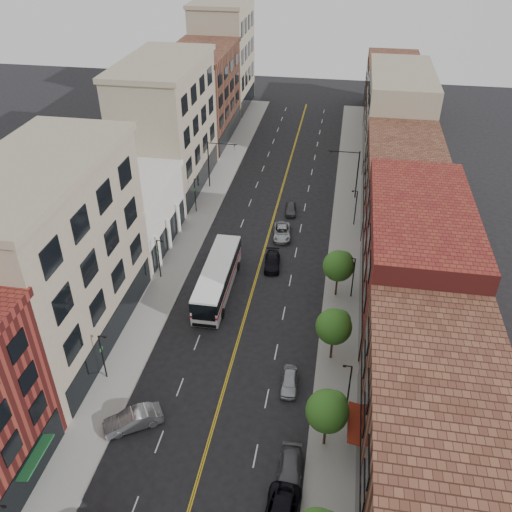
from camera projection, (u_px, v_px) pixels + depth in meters
The scene contains 32 objects.
ground at pixel (200, 470), 42.11m from camera, with size 220.00×220.00×0.00m, color black.
sidewalk_left at pixel (194, 230), 72.16m from camera, with size 4.00×110.00×0.15m, color gray.
sidewalk_right at pixel (345, 244), 69.36m from camera, with size 4.00×110.00×0.15m, color gray.
bldg_l_tanoffice at pixel (52, 261), 50.15m from camera, with size 10.00×22.00×18.00m, color gray.
bldg_l_white at pixel (129, 215), 67.68m from camera, with size 10.00×14.00×8.00m, color silver.
bldg_l_far_a at pixel (167, 128), 78.85m from camera, with size 10.00×20.00×18.00m, color gray.
bldg_l_far_b at pixel (202, 97), 96.08m from camera, with size 10.00×20.00×15.00m, color #573023.
bldg_l_far_c at pixel (223, 57), 109.45m from camera, with size 10.00×16.00×20.00m, color gray.
bldg_r_near at pixel (438, 463), 36.95m from camera, with size 10.00×26.00×10.00m, color #573023.
bldg_r_mid at pixel (415, 258), 56.07m from camera, with size 10.00×22.00×12.00m, color maroon.
bldg_r_far_a at pixel (402, 179), 73.85m from camera, with size 10.00×20.00×10.00m, color #573023.
bldg_r_far_b at pixel (397, 114), 89.96m from camera, with size 10.00×22.00×14.00m, color gray.
bldg_r_far_c at pixel (392, 88), 107.19m from camera, with size 10.00×18.00×11.00m, color #573023.
tree_r_1 at pixel (328, 410), 41.84m from camera, with size 3.40×3.40×5.59m.
tree_r_2 at pixel (335, 326), 50.04m from camera, with size 3.40×3.40×5.59m.
tree_r_3 at pixel (339, 265), 58.24m from camera, with size 3.40×3.40×5.59m.
lamp_l_1 at pixel (103, 354), 48.55m from camera, with size 0.81×0.55×5.05m.
lamp_l_2 at pixel (159, 257), 61.67m from camera, with size 0.81×0.55×5.05m.
lamp_l_3 at pixel (195, 193), 74.79m from camera, with size 0.81×0.55×5.05m.
lamp_r_1 at pixel (349, 385), 45.48m from camera, with size 0.81×0.55×5.05m.
lamp_r_2 at pixel (353, 275), 58.60m from camera, with size 0.81×0.55×5.05m.
lamp_r_3 at pixel (355, 206), 71.72m from camera, with size 0.81×0.55×5.05m.
signal_mast_left at pixel (213, 159), 80.32m from camera, with size 4.49×0.18×7.20m.
signal_mast_right at pixel (353, 169), 77.45m from camera, with size 4.49×0.18×7.20m.
city_bus at pixel (218, 277), 60.10m from camera, with size 3.30×13.26×3.40m.
car_angle_b at pixel (133, 420), 45.18m from camera, with size 1.71×4.89×1.61m, color #A3A7AA.
car_parked_mid at pixel (290, 472), 41.21m from camera, with size 1.88×4.61×1.34m, color #515257.
car_parked_far at pixel (289, 381), 48.93m from camera, with size 1.54×3.83×1.31m, color #9FA2A7.
car_lane_behind at pixel (222, 248), 67.23m from camera, with size 1.68×4.83×1.59m, color #434247.
car_lane_a at pixel (272, 262), 64.89m from camera, with size 1.83×4.51×1.31m, color black.
car_lane_b at pixel (282, 232), 70.61m from camera, with size 2.22×4.82×1.34m, color #A7AAAE.
car_lane_c at pixel (291, 209), 75.89m from camera, with size 1.50×3.72×1.27m, color #454549.
Camera 1 is at (8.60, -24.66, 37.26)m, focal length 38.00 mm.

